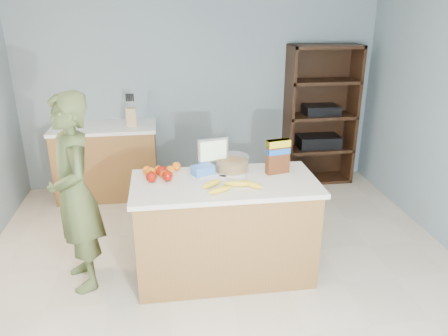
{
  "coord_description": "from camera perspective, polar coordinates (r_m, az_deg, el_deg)",
  "views": [
    {
      "loc": [
        -0.48,
        -3.02,
        2.32
      ],
      "look_at": [
        0.0,
        0.35,
        1.0
      ],
      "focal_mm": 35.0,
      "sensor_mm": 36.0,
      "label": 1
    }
  ],
  "objects": [
    {
      "name": "floor",
      "position": [
        3.84,
        0.76,
        -15.98
      ],
      "size": [
        4.5,
        5.0,
        0.02
      ],
      "primitive_type": "cube",
      "color": "beige",
      "rests_on": "ground"
    },
    {
      "name": "walls",
      "position": [
        3.13,
        0.91,
        8.86
      ],
      "size": [
        4.52,
        5.02,
        2.51
      ],
      "color": "gray",
      "rests_on": "ground"
    },
    {
      "name": "counter_peninsula",
      "position": [
        3.86,
        0.11,
        -8.38
      ],
      "size": [
        1.56,
        0.76,
        0.9
      ],
      "color": "brown",
      "rests_on": "ground"
    },
    {
      "name": "back_cabinet",
      "position": [
        5.6,
        -15.0,
        0.91
      ],
      "size": [
        1.24,
        0.62,
        0.9
      ],
      "color": "brown",
      "rests_on": "ground"
    },
    {
      "name": "shelving_unit",
      "position": [
        5.93,
        12.29,
        6.46
      ],
      "size": [
        0.9,
        0.4,
        1.8
      ],
      "color": "black",
      "rests_on": "ground"
    },
    {
      "name": "person",
      "position": [
        3.76,
        -18.92,
        -3.25
      ],
      "size": [
        0.6,
        0.72,
        1.68
      ],
      "primitive_type": "imported",
      "rotation": [
        0.0,
        0.0,
        -1.2
      ],
      "color": "#4A572C",
      "rests_on": "ground"
    },
    {
      "name": "knife_block",
      "position": [
        5.35,
        -12.03,
        6.63
      ],
      "size": [
        0.12,
        0.1,
        0.31
      ],
      "color": "tan",
      "rests_on": "back_cabinet"
    },
    {
      "name": "envelopes",
      "position": [
        3.75,
        -0.13,
        -1.09
      ],
      "size": [
        0.41,
        0.19,
        0.0
      ],
      "color": "white",
      "rests_on": "counter_peninsula"
    },
    {
      "name": "bananas",
      "position": [
        3.51,
        0.77,
        -2.29
      ],
      "size": [
        0.51,
        0.29,
        0.05
      ],
      "color": "yellow",
      "rests_on": "counter_peninsula"
    },
    {
      "name": "apples",
      "position": [
        3.7,
        -8.33,
        -0.86
      ],
      "size": [
        0.22,
        0.21,
        0.09
      ],
      "color": "#8D0E04",
      "rests_on": "counter_peninsula"
    },
    {
      "name": "oranges",
      "position": [
        3.82,
        -8.2,
        -0.28
      ],
      "size": [
        0.33,
        0.21,
        0.08
      ],
      "color": "orange",
      "rests_on": "counter_peninsula"
    },
    {
      "name": "blue_carton",
      "position": [
        3.78,
        -2.81,
        -0.25
      ],
      "size": [
        0.21,
        0.18,
        0.08
      ],
      "primitive_type": "cube",
      "rotation": [
        0.0,
        0.0,
        0.43
      ],
      "color": "blue",
      "rests_on": "counter_peninsula"
    },
    {
      "name": "salad_bowl",
      "position": [
        3.86,
        1.11,
        0.52
      ],
      "size": [
        0.3,
        0.3,
        0.13
      ],
      "color": "#267219",
      "rests_on": "counter_peninsula"
    },
    {
      "name": "tv",
      "position": [
        3.87,
        -1.46,
        2.16
      ],
      "size": [
        0.28,
        0.12,
        0.28
      ],
      "color": "silver",
      "rests_on": "counter_peninsula"
    },
    {
      "name": "cereal_box",
      "position": [
        3.79,
        7.06,
        1.84
      ],
      "size": [
        0.21,
        0.12,
        0.3
      ],
      "color": "#592B14",
      "rests_on": "counter_peninsula"
    }
  ]
}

